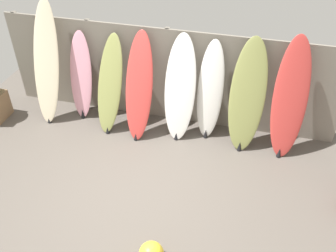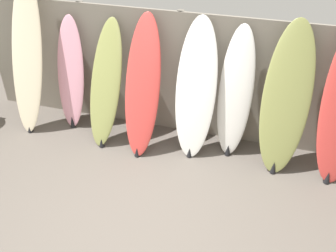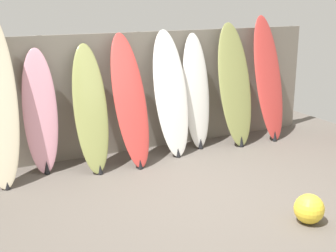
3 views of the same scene
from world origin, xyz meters
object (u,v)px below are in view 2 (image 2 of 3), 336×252
at_px(surfboard_cream_0, 27,58).
at_px(surfboard_olive_6, 286,101).
at_px(surfboard_white_5, 235,94).
at_px(surfboard_pink_1, 71,75).
at_px(surfboard_olive_2, 106,85).
at_px(surfboard_red_3, 143,88).
at_px(surfboard_white_4, 196,91).

relative_size(surfboard_cream_0, surfboard_olive_6, 1.14).
xyz_separation_m(surfboard_white_5, surfboard_olive_6, (0.63, -0.13, 0.07)).
distance_m(surfboard_pink_1, surfboard_white_5, 2.39).
height_order(surfboard_white_5, surfboard_olive_6, surfboard_olive_6).
height_order(surfboard_pink_1, surfboard_white_5, surfboard_white_5).
bearing_deg(surfboard_pink_1, surfboard_olive_2, -15.36).
distance_m(surfboard_pink_1, surfboard_olive_6, 3.02).
relative_size(surfboard_pink_1, surfboard_olive_2, 0.98).
relative_size(surfboard_pink_1, surfboard_red_3, 0.91).
bearing_deg(surfboard_red_3, surfboard_white_4, 8.78).
bearing_deg(surfboard_olive_6, surfboard_white_4, 179.50).
bearing_deg(surfboard_cream_0, surfboard_white_5, 3.23).
bearing_deg(surfboard_white_5, surfboard_olive_6, -11.82).
height_order(surfboard_olive_2, surfboard_red_3, surfboard_red_3).
distance_m(surfboard_pink_1, surfboard_white_4, 1.90).
distance_m(surfboard_red_3, surfboard_white_4, 0.70).
distance_m(surfboard_white_5, surfboard_olive_6, 0.64).
bearing_deg(surfboard_red_3, surfboard_white_5, 10.83).
xyz_separation_m(surfboard_white_4, surfboard_olive_6, (1.13, -0.01, 0.04)).
height_order(surfboard_cream_0, surfboard_red_3, surfboard_cream_0).
distance_m(surfboard_cream_0, surfboard_red_3, 1.76).
bearing_deg(surfboard_olive_2, surfboard_white_5, 5.86).
distance_m(surfboard_cream_0, surfboard_olive_6, 3.58).
height_order(surfboard_olive_2, surfboard_olive_6, surfboard_olive_6).
bearing_deg(surfboard_white_4, surfboard_pink_1, 176.48).
relative_size(surfboard_white_4, surfboard_white_5, 1.04).
bearing_deg(surfboard_cream_0, surfboard_pink_1, 16.15).
distance_m(surfboard_olive_2, surfboard_white_4, 1.26).
distance_m(surfboard_cream_0, surfboard_olive_2, 1.22).
bearing_deg(surfboard_pink_1, surfboard_white_5, 0.12).
distance_m(surfboard_olive_2, surfboard_red_3, 0.56).
height_order(surfboard_red_3, surfboard_white_5, surfboard_red_3).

